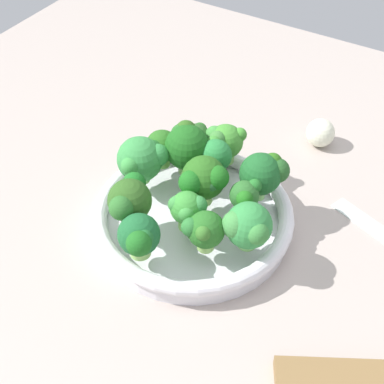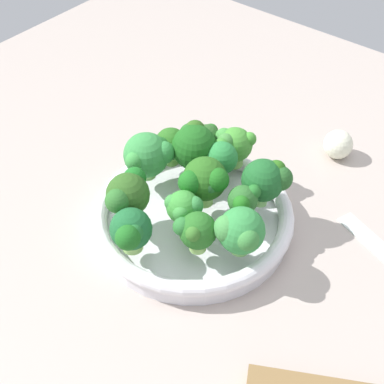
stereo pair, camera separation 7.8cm
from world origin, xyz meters
TOP-DOWN VIEW (x-y plane):
  - ground_plane at (0.00, 0.00)cm, footprint 130.00×130.00cm
  - bowl at (-2.17, -0.12)cm, footprint 28.60×28.60cm
  - broccoli_floret_0 at (8.79, -1.28)cm, footprint 6.40×5.49cm
  - broccoli_floret_1 at (-3.31, -9.28)cm, footprint 7.25×7.11cm
  - broccoli_floret_2 at (-13.33, -1.23)cm, footprint 5.68×5.83cm
  - broccoli_floret_3 at (4.59, -5.68)cm, footprint 7.87×5.92cm
  - broccoli_floret_4 at (-8.73, -5.03)cm, footprint 6.63×6.63cm
  - broccoli_floret_5 at (-9.54, -0.66)cm, footprint 5.18×4.84cm
  - broccoli_floret_6 at (-9.25, 7.17)cm, footprint 6.10×6.57cm
  - broccoli_floret_7 at (-3.76, 0.85)cm, footprint 7.20×6.83cm
  - broccoli_floret_8 at (3.46, 5.09)cm, footprint 5.05×5.25cm
  - broccoli_floret_9 at (1.43, 1.34)cm, footprint 4.67×4.82cm
  - broccoli_floret_10 at (-7.44, -8.48)cm, footprint 5.73×5.42cm
  - broccoli_floret_11 at (-4.33, 6.84)cm, footprint 4.72×4.05cm
  - broccoli_floret_12 at (-12.40, -5.54)cm, footprint 4.58×4.79cm
  - broccoli_floret_13 at (0.39, 9.57)cm, footprint 6.16×6.34cm
  - garlic_bulb at (-29.58, 8.24)cm, footprint 4.77×4.77cm

SIDE VIEW (x-z plane):
  - ground_plane at x=0.00cm, z-range -2.50..0.00cm
  - bowl at x=-2.17cm, z-range 0.04..4.05cm
  - garlic_bulb at x=-29.58cm, z-range 0.00..4.77cm
  - broccoli_floret_8 at x=3.46cm, z-range 4.48..10.38cm
  - broccoli_floret_12 at x=-12.40cm, z-range 4.61..10.25cm
  - broccoli_floret_10 at x=-7.44cm, z-range 4.57..10.61cm
  - broccoli_floret_9 at x=1.43cm, z-range 4.65..10.57cm
  - broccoli_floret_0 at x=8.79cm, z-range 4.48..10.80cm
  - broccoli_floret_13 at x=0.39cm, z-range 4.38..11.15cm
  - broccoli_floret_2 at x=-13.33cm, z-range 4.62..10.95cm
  - broccoli_floret_11 at x=-4.33cm, z-range 4.87..10.85cm
  - broccoli_floret_1 at x=-3.31cm, z-range 4.33..11.58cm
  - broccoli_floret_5 at x=-9.54cm, z-range 4.79..11.35cm
  - broccoli_floret_3 at x=4.59cm, z-range 4.74..11.90cm
  - broccoli_floret_6 at x=-9.25cm, z-range 4.76..12.10cm
  - broccoli_floret_7 at x=-3.76cm, z-range 4.80..12.38cm
  - broccoli_floret_4 at x=-8.73cm, z-range 4.79..12.70cm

